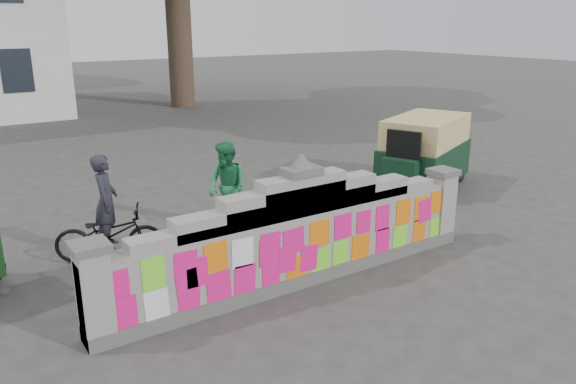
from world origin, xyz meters
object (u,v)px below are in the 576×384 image
at_px(cyclist_bike, 109,234).
at_px(rickshaw_right, 423,152).
at_px(pedestrian, 227,188).
at_px(cyclist_rider, 108,216).

relative_size(cyclist_bike, rickshaw_right, 0.56).
distance_m(cyclist_bike, pedestrian, 2.28).
xyz_separation_m(pedestrian, rickshaw_right, (5.16, -0.00, 0.02)).
distance_m(cyclist_bike, cyclist_rider, 0.32).
bearing_deg(cyclist_bike, cyclist_rider, 0.00).
bearing_deg(rickshaw_right, cyclist_rider, -21.90).
bearing_deg(rickshaw_right, pedestrian, -22.82).
height_order(cyclist_rider, rickshaw_right, rickshaw_right).
height_order(cyclist_rider, pedestrian, pedestrian).
relative_size(cyclist_bike, pedestrian, 1.02).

